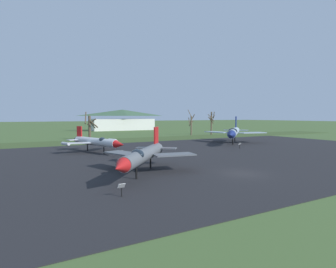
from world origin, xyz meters
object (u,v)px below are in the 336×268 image
at_px(info_placard_front_left, 240,145).
at_px(jet_fighter_front_right, 143,155).
at_px(jet_fighter_front_left, 234,132).
at_px(info_placard_rear_center, 121,153).
at_px(visitor_building, 123,120).
at_px(info_placard_front_right, 122,188).
at_px(jet_fighter_rear_center, 97,142).

height_order(info_placard_front_left, jet_fighter_front_right, jet_fighter_front_right).
xyz_separation_m(jet_fighter_front_left, info_placard_rear_center, (-27.57, -7.33, -1.79)).
xyz_separation_m(jet_fighter_front_left, visitor_building, (-1.84, 64.54, 1.74)).
distance_m(info_placard_front_left, info_placard_rear_center, 21.73).
bearing_deg(info_placard_front_right, visitor_building, 70.40).
height_order(jet_fighter_front_right, info_placard_front_right, jet_fighter_front_right).
bearing_deg(jet_fighter_front_right, info_placard_rear_center, 81.54).
xyz_separation_m(info_placard_front_right, info_placard_rear_center, (6.23, 17.91, -0.00)).
height_order(jet_fighter_front_left, visitor_building, visitor_building).
height_order(jet_fighter_front_left, info_placard_rear_center, jet_fighter_front_left).
bearing_deg(info_placard_front_left, jet_fighter_rear_center, 163.10).
xyz_separation_m(jet_fighter_front_left, info_placard_front_right, (-33.81, -25.24, -1.79)).
xyz_separation_m(jet_fighter_front_right, jet_fighter_rear_center, (-0.02, 18.15, -0.16)).
relative_size(info_placard_front_right, info_placard_rear_center, 0.98).
distance_m(info_placard_front_left, jet_fighter_rear_center, 24.55).
bearing_deg(info_placard_rear_center, visitor_building, 70.30).
height_order(jet_fighter_front_left, info_placard_front_right, jet_fighter_front_left).
distance_m(jet_fighter_front_left, info_placard_front_left, 9.96).
bearing_deg(visitor_building, info_placard_front_right, -109.60).
height_order(jet_fighter_front_right, visitor_building, visitor_building).
height_order(jet_fighter_front_left, jet_fighter_front_right, jet_fighter_front_left).
bearing_deg(info_placard_front_right, info_placard_front_left, 31.87).
bearing_deg(jet_fighter_front_left, info_placard_rear_center, -165.11).
relative_size(info_placard_front_right, visitor_building, 0.04).
height_order(info_placard_front_left, jet_fighter_rear_center, jet_fighter_rear_center).
bearing_deg(jet_fighter_rear_center, info_placard_front_left, -16.90).
distance_m(info_placard_front_right, jet_fighter_rear_center, 24.94).
relative_size(jet_fighter_rear_center, info_placard_rear_center, 12.21).
bearing_deg(jet_fighter_rear_center, visitor_building, 67.17).
height_order(info_placard_front_left, info_placard_rear_center, info_placard_front_left).
height_order(jet_fighter_front_right, jet_fighter_rear_center, jet_fighter_front_right).
height_order(info_placard_front_left, info_placard_front_right, info_placard_front_left).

